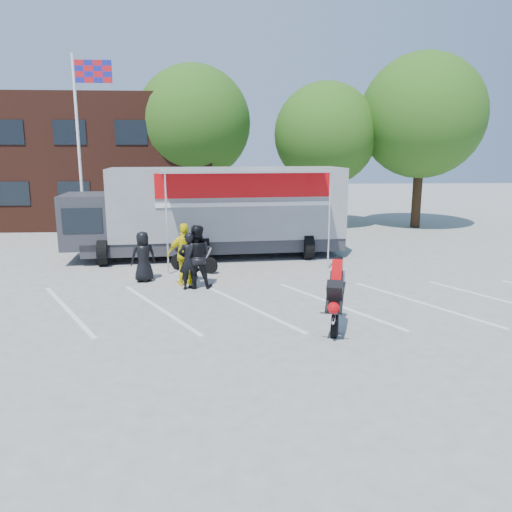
{
  "coord_description": "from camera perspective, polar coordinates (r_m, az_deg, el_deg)",
  "views": [
    {
      "loc": [
        -0.42,
        -11.92,
        4.15
      ],
      "look_at": [
        0.44,
        1.43,
        1.3
      ],
      "focal_mm": 35.0,
      "sensor_mm": 36.0,
      "label": 1
    }
  ],
  "objects": [
    {
      "name": "flagpole",
      "position": [
        22.7,
        -19.1,
        13.67
      ],
      "size": [
        1.61,
        0.12,
        8.0
      ],
      "color": "white",
      "rests_on": "ground"
    },
    {
      "name": "spectator_hivis",
      "position": [
        15.64,
        -8.07,
        0.2
      ],
      "size": [
        1.23,
        0.75,
        1.96
      ],
      "primitive_type": "imported",
      "rotation": [
        0.0,
        0.0,
        3.4
      ],
      "color": "#FFED0D",
      "rests_on": "ground"
    },
    {
      "name": "tree_right",
      "position": [
        28.45,
        18.46,
        14.92
      ],
      "size": [
        6.46,
        6.46,
        9.12
      ],
      "color": "#382314",
      "rests_on": "ground"
    },
    {
      "name": "tree_left",
      "position": [
        28.0,
        -7.14,
        14.84
      ],
      "size": [
        6.12,
        6.12,
        8.64
      ],
      "color": "#382314",
      "rests_on": "ground"
    },
    {
      "name": "spectator_leather_a",
      "position": [
        16.33,
        -12.76,
        -0.06
      ],
      "size": [
        0.93,
        0.77,
        1.63
      ],
      "primitive_type": "imported",
      "rotation": [
        0.0,
        0.0,
        3.51
      ],
      "color": "black",
      "rests_on": "ground"
    },
    {
      "name": "parked_motorcycle",
      "position": [
        17.53,
        -7.1,
        -1.76
      ],
      "size": [
        1.96,
        1.48,
        0.99
      ],
      "primitive_type": null,
      "rotation": [
        0.0,
        0.0,
        1.06
      ],
      "color": "#ACACB1",
      "rests_on": "ground"
    },
    {
      "name": "transporter_truck",
      "position": [
        19.97,
        -4.61,
        -0.01
      ],
      "size": [
        11.34,
        6.17,
        3.48
      ],
      "primitive_type": null,
      "rotation": [
        0.0,
        0.0,
        0.08
      ],
      "color": "gray",
      "rests_on": "ground"
    },
    {
      "name": "ground",
      "position": [
        12.63,
        -1.58,
        -7.17
      ],
      "size": [
        100.0,
        100.0,
        0.0
      ],
      "primitive_type": "plane",
      "color": "#A1A19C",
      "rests_on": "ground"
    },
    {
      "name": "parking_bay_lines",
      "position": [
        13.58,
        -1.74,
        -5.75
      ],
      "size": [
        18.09,
        13.33,
        0.01
      ],
      "primitive_type": "cube",
      "rotation": [
        0.0,
        0.0,
        0.52
      ],
      "color": "white",
      "rests_on": "ground"
    },
    {
      "name": "stunt_bike_rider",
      "position": [
        12.22,
        9.15,
        -8.0
      ],
      "size": [
        1.21,
        1.78,
        1.91
      ],
      "primitive_type": null,
      "rotation": [
        0.0,
        0.0,
        -0.29
      ],
      "color": "black",
      "rests_on": "ground"
    },
    {
      "name": "spectator_leather_c",
      "position": [
        15.27,
        -6.84,
        -0.08
      ],
      "size": [
        0.94,
        0.74,
        1.94
      ],
      "primitive_type": "imported",
      "rotation": [
        0.0,
        0.0,
        3.14
      ],
      "color": "black",
      "rests_on": "ground"
    },
    {
      "name": "tree_mid",
      "position": [
        27.47,
        7.93,
        13.58
      ],
      "size": [
        5.44,
        5.44,
        7.68
      ],
      "color": "#382314",
      "rests_on": "ground"
    },
    {
      "name": "spectator_leather_b",
      "position": [
        15.16,
        -7.67,
        -0.58
      ],
      "size": [
        0.72,
        0.57,
        1.74
      ],
      "primitive_type": "imported",
      "rotation": [
        0.0,
        0.0,
        3.4
      ],
      "color": "black",
      "rests_on": "ground"
    },
    {
      "name": "office_building",
      "position": [
        31.43,
        -21.77,
        10.01
      ],
      "size": [
        18.0,
        8.0,
        7.0
      ],
      "primitive_type": "cube",
      "color": "#492217",
      "rests_on": "ground"
    }
  ]
}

